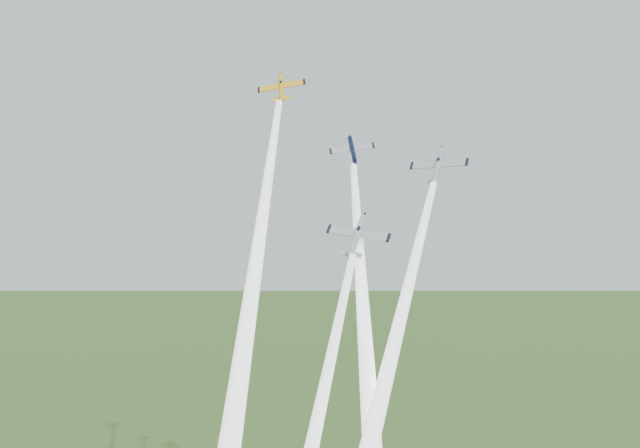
{
  "coord_description": "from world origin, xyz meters",
  "views": [
    {
      "loc": [
        30.81,
        -110.77,
        93.06
      ],
      "look_at": [
        0.0,
        -6.0,
        92.0
      ],
      "focal_mm": 45.0,
      "sensor_mm": 36.0,
      "label": 1
    }
  ],
  "objects_px": {
    "plane_yellow": "(281,87)",
    "plane_silver_low": "(357,236)",
    "plane_silver_right": "(438,166)",
    "plane_navy": "(352,150)"
  },
  "relations": [
    {
      "from": "plane_yellow",
      "to": "plane_silver_low",
      "type": "height_order",
      "value": "plane_yellow"
    },
    {
      "from": "plane_yellow",
      "to": "plane_silver_low",
      "type": "xyz_separation_m",
      "value": [
        14.19,
        -11.25,
        -21.48
      ]
    },
    {
      "from": "plane_silver_right",
      "to": "plane_navy",
      "type": "bearing_deg",
      "value": 178.26
    },
    {
      "from": "plane_yellow",
      "to": "plane_navy",
      "type": "xyz_separation_m",
      "value": [
        10.37,
        1.62,
        -9.3
      ]
    },
    {
      "from": "plane_yellow",
      "to": "plane_silver_right",
      "type": "height_order",
      "value": "plane_yellow"
    },
    {
      "from": "plane_navy",
      "to": "plane_silver_low",
      "type": "distance_m",
      "value": 18.13
    },
    {
      "from": "plane_silver_right",
      "to": "plane_silver_low",
      "type": "relative_size",
      "value": 0.98
    },
    {
      "from": "plane_yellow",
      "to": "plane_silver_right",
      "type": "relative_size",
      "value": 0.87
    },
    {
      "from": "plane_yellow",
      "to": "plane_navy",
      "type": "height_order",
      "value": "plane_yellow"
    },
    {
      "from": "plane_navy",
      "to": "plane_silver_right",
      "type": "xyz_separation_m",
      "value": [
        12.72,
        -2.14,
        -2.69
      ]
    }
  ]
}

